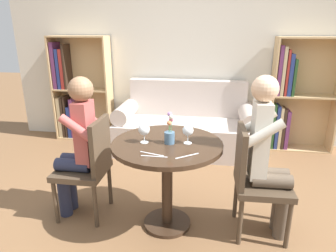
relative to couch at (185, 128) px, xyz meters
name	(u,v)px	position (x,y,z in m)	size (l,w,h in m)	color
ground_plane	(167,224)	(0.00, -1.68, -0.31)	(16.00, 16.00, 0.00)	brown
back_wall	(190,47)	(0.00, 0.42, 1.04)	(5.20, 0.05, 2.70)	beige
round_table	(167,162)	(0.00, -1.68, 0.28)	(0.88, 0.88, 0.76)	#382619
couch	(185,128)	(0.00, 0.00, 0.00)	(1.84, 0.80, 0.92)	beige
bookshelf_left	(75,92)	(-1.66, 0.27, 0.40)	(0.84, 0.28, 1.50)	tan
bookshelf_right	(293,98)	(1.41, 0.27, 0.41)	(0.84, 0.28, 1.50)	tan
chair_left	(89,164)	(-0.69, -1.62, 0.18)	(0.42, 0.42, 0.90)	#473828
chair_right	(254,177)	(0.69, -1.66, 0.18)	(0.43, 0.43, 0.90)	#473828
person_left	(78,145)	(-0.78, -1.62, 0.36)	(0.42, 0.34, 1.25)	#282D47
person_right	(268,156)	(0.78, -1.66, 0.37)	(0.42, 0.35, 1.30)	brown
wine_glass_left	(144,130)	(-0.18, -1.71, 0.55)	(0.09, 0.09, 0.15)	white
wine_glass_right	(188,131)	(0.16, -1.68, 0.55)	(0.09, 0.09, 0.15)	white
flower_vase	(170,133)	(0.02, -1.69, 0.53)	(0.08, 0.08, 0.25)	slate
knife_left_setting	(154,156)	(-0.05, -1.96, 0.45)	(0.19, 0.01, 0.00)	silver
fork_left_setting	(152,154)	(-0.08, -1.92, 0.45)	(0.18, 0.07, 0.00)	silver
knife_right_setting	(187,156)	(0.18, -1.92, 0.45)	(0.16, 0.12, 0.00)	silver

